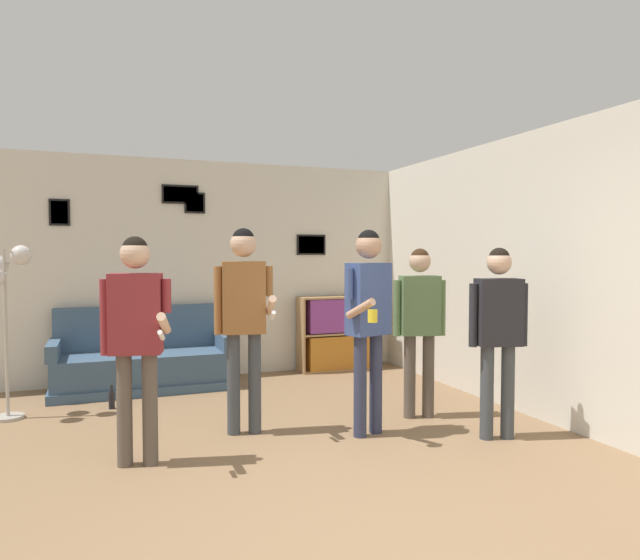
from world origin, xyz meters
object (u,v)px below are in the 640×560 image
(person_player_foreground_left, at_px, (136,325))
(person_player_foreground_center, at_px, (244,307))
(person_spectator_far_right, at_px, (498,323))
(floor_lamp, at_px, (5,286))
(person_watcher_holding_cup, at_px, (369,308))
(couch, at_px, (142,363))
(bottle_on_floor, at_px, (112,399))
(bookshelf, at_px, (339,333))
(person_spectator_near_bookshelf, at_px, (419,315))

(person_player_foreground_left, relative_size, person_player_foreground_center, 0.95)
(person_spectator_far_right, bearing_deg, floor_lamp, 151.46)
(floor_lamp, bearing_deg, person_watcher_holding_cup, -29.21)
(floor_lamp, bearing_deg, couch, 32.31)
(couch, relative_size, person_spectator_far_right, 1.23)
(person_watcher_holding_cup, bearing_deg, couch, 124.47)
(floor_lamp, distance_m, bottle_on_floor, 1.47)
(person_player_foreground_left, distance_m, person_spectator_far_right, 2.87)
(bookshelf, height_order, bottle_on_floor, bookshelf)
(person_spectator_near_bookshelf, bearing_deg, person_player_foreground_left, -172.67)
(person_spectator_near_bookshelf, bearing_deg, bookshelf, 85.87)
(bookshelf, xyz_separation_m, person_spectator_far_right, (0.11, -3.11, 0.48))
(person_spectator_near_bookshelf, relative_size, bottle_on_floor, 6.64)
(floor_lamp, xyz_separation_m, person_player_foreground_center, (1.96, -1.23, -0.16))
(person_watcher_holding_cup, xyz_separation_m, bottle_on_floor, (-2.02, 1.66, -0.99))
(person_player_foreground_center, relative_size, person_watcher_holding_cup, 1.01)
(person_watcher_holding_cup, height_order, person_spectator_far_right, person_watcher_holding_cup)
(person_spectator_far_right, bearing_deg, couch, 132.08)
(person_player_foreground_left, bearing_deg, bookshelf, 44.34)
(couch, bearing_deg, person_watcher_holding_cup, -55.53)
(person_spectator_near_bookshelf, distance_m, bottle_on_floor, 3.15)
(floor_lamp, height_order, bottle_on_floor, floor_lamp)
(floor_lamp, relative_size, person_spectator_far_right, 1.02)
(person_spectator_near_bookshelf, height_order, person_spectator_far_right, same)
(couch, relative_size, person_player_foreground_left, 1.17)
(couch, bearing_deg, person_spectator_near_bookshelf, -42.31)
(person_player_foreground_center, relative_size, bottle_on_floor, 7.34)
(person_player_foreground_center, xyz_separation_m, person_watcher_holding_cup, (0.98, -0.42, -0.01))
(person_player_foreground_left, bearing_deg, person_spectator_near_bookshelf, 7.33)
(bottle_on_floor, bearing_deg, person_spectator_near_bookshelf, -26.79)
(couch, height_order, person_spectator_near_bookshelf, person_spectator_near_bookshelf)
(person_player_foreground_center, distance_m, bottle_on_floor, 1.91)
(person_player_foreground_center, xyz_separation_m, person_spectator_near_bookshelf, (1.65, -0.12, -0.12))
(bookshelf, relative_size, person_spectator_far_right, 0.68)
(bookshelf, height_order, person_watcher_holding_cup, person_watcher_holding_cup)
(person_player_foreground_left, distance_m, person_player_foreground_center, 1.01)
(couch, xyz_separation_m, floor_lamp, (-1.26, -0.80, 0.95))
(person_watcher_holding_cup, bearing_deg, person_spectator_near_bookshelf, 23.87)
(person_player_foreground_center, relative_size, person_spectator_near_bookshelf, 1.10)
(bottle_on_floor, bearing_deg, person_watcher_holding_cup, -39.41)
(person_player_foreground_center, bearing_deg, person_watcher_holding_cup, -23.07)
(person_spectator_near_bookshelf, bearing_deg, bottle_on_floor, 153.21)
(person_player_foreground_center, distance_m, person_spectator_near_bookshelf, 1.66)
(bookshelf, relative_size, person_player_foreground_left, 0.65)
(person_spectator_near_bookshelf, bearing_deg, person_watcher_holding_cup, -156.13)
(person_player_foreground_center, bearing_deg, couch, 109.04)
(couch, bearing_deg, bookshelf, 4.35)
(person_player_foreground_left, xyz_separation_m, person_watcher_holding_cup, (1.88, 0.03, 0.06))
(couch, relative_size, floor_lamp, 1.20)
(person_player_foreground_left, distance_m, person_spectator_near_bookshelf, 2.57)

